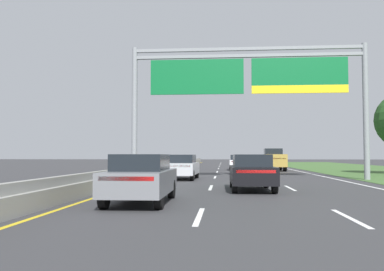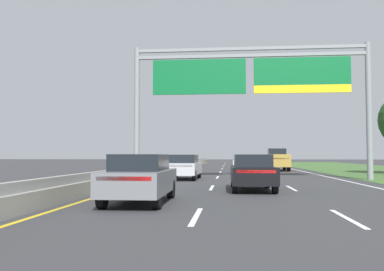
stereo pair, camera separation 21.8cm
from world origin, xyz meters
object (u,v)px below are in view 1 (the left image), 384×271
Objects in this scene: car_white_centre_lane_sedan at (238,162)px; car_grey_left_lane_sedan at (141,178)px; pickup_truck_gold at (274,160)px; car_black_centre_lane_sedan at (252,172)px; overhead_sign_gantry at (248,83)px; car_silver_left_lane_sedan at (182,166)px.

car_grey_left_lane_sedan is (-4.12, -28.94, 0.00)m from car_white_centre_lane_sedan.
pickup_truck_gold is 23.22m from car_black_centre_lane_sedan.
car_silver_left_lane_sedan is (-4.18, -0.22, -5.35)m from overhead_sign_gantry.
overhead_sign_gantry is at bearing -18.51° from car_grey_left_lane_sedan.
pickup_truck_gold reaches higher than car_silver_left_lane_sedan.
car_silver_left_lane_sedan is (-7.62, -15.22, -0.26)m from pickup_truck_gold.
car_white_centre_lane_sedan is at bearing -8.74° from car_grey_left_lane_sedan.
car_white_centre_lane_sedan is 16.71m from car_silver_left_lane_sedan.
car_white_centre_lane_sedan is at bearing 75.94° from pickup_truck_gold.
car_silver_left_lane_sedan is at bearing 26.06° from car_black_centre_lane_sedan.
car_silver_left_lane_sedan is 8.61m from car_black_centre_lane_sedan.
car_grey_left_lane_sedan is 1.00× the size of car_black_centre_lane_sedan.
overhead_sign_gantry is 2.76× the size of pickup_truck_gold.
car_grey_left_lane_sedan is at bearing -107.87° from overhead_sign_gantry.
car_white_centre_lane_sedan is 29.23m from car_grey_left_lane_sedan.
overhead_sign_gantry is 6.79m from car_silver_left_lane_sedan.
car_white_centre_lane_sedan is at bearing -1.23° from car_black_centre_lane_sedan.
car_silver_left_lane_sedan is at bearing -0.65° from car_grey_left_lane_sedan.
overhead_sign_gantry is 3.41× the size of car_black_centre_lane_sedan.
car_silver_left_lane_sedan is 1.01× the size of car_grey_left_lane_sedan.
pickup_truck_gold is 1.23× the size of car_grey_left_lane_sedan.
car_white_centre_lane_sedan and car_silver_left_lane_sedan have the same top height.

